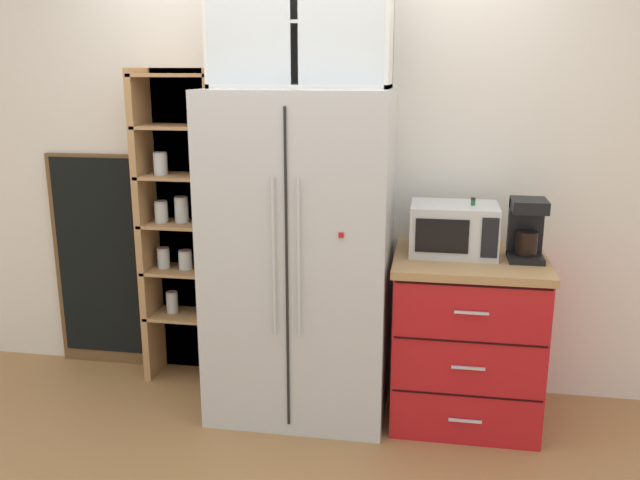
# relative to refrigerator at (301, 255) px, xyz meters

# --- Properties ---
(ground_plane) EXTENTS (10.75, 10.75, 0.00)m
(ground_plane) POSITION_rel_refrigerator_xyz_m (-0.00, 0.00, -0.86)
(ground_plane) COLOR #9E7042
(wall_back_cream) EXTENTS (5.05, 0.10, 2.55)m
(wall_back_cream) POSITION_rel_refrigerator_xyz_m (-0.00, 0.40, 0.41)
(wall_back_cream) COLOR silver
(wall_back_cream) RESTS_ON ground
(refrigerator) EXTENTS (0.93, 0.73, 1.72)m
(refrigerator) POSITION_rel_refrigerator_xyz_m (0.00, 0.00, 0.00)
(refrigerator) COLOR silver
(refrigerator) RESTS_ON ground
(pantry_shelf_column) EXTENTS (0.52, 0.29, 1.82)m
(pantry_shelf_column) POSITION_rel_refrigerator_xyz_m (-0.75, 0.28, 0.06)
(pantry_shelf_column) COLOR brown
(pantry_shelf_column) RESTS_ON ground
(counter_cabinet) EXTENTS (0.77, 0.68, 0.89)m
(counter_cabinet) POSITION_rel_refrigerator_xyz_m (0.87, 0.03, -0.42)
(counter_cabinet) COLOR red
(counter_cabinet) RESTS_ON ground
(microwave) EXTENTS (0.44, 0.33, 0.26)m
(microwave) POSITION_rel_refrigerator_xyz_m (0.78, 0.08, 0.15)
(microwave) COLOR silver
(microwave) RESTS_ON counter_cabinet
(coffee_maker) EXTENTS (0.17, 0.20, 0.31)m
(coffee_maker) POSITION_rel_refrigerator_xyz_m (1.14, 0.04, 0.18)
(coffee_maker) COLOR black
(coffee_maker) RESTS_ON counter_cabinet
(mug_cream) EXTENTS (0.12, 0.09, 0.10)m
(mug_cream) POSITION_rel_refrigerator_xyz_m (0.88, -0.02, 0.07)
(mug_cream) COLOR silver
(mug_cream) RESTS_ON counter_cabinet
(bottle_green) EXTENTS (0.06, 0.06, 0.30)m
(bottle_green) POSITION_rel_refrigerator_xyz_m (0.87, 0.07, 0.16)
(bottle_green) COLOR #285B33
(bottle_green) RESTS_ON counter_cabinet
(upper_cabinet) EXTENTS (0.89, 0.32, 0.62)m
(upper_cabinet) POSITION_rel_refrigerator_xyz_m (-0.00, 0.05, 1.17)
(upper_cabinet) COLOR silver
(upper_cabinet) RESTS_ON refrigerator
(chalkboard_menu) EXTENTS (0.60, 0.04, 1.33)m
(chalkboard_menu) POSITION_rel_refrigerator_xyz_m (-1.32, 0.33, -0.19)
(chalkboard_menu) COLOR brown
(chalkboard_menu) RESTS_ON ground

